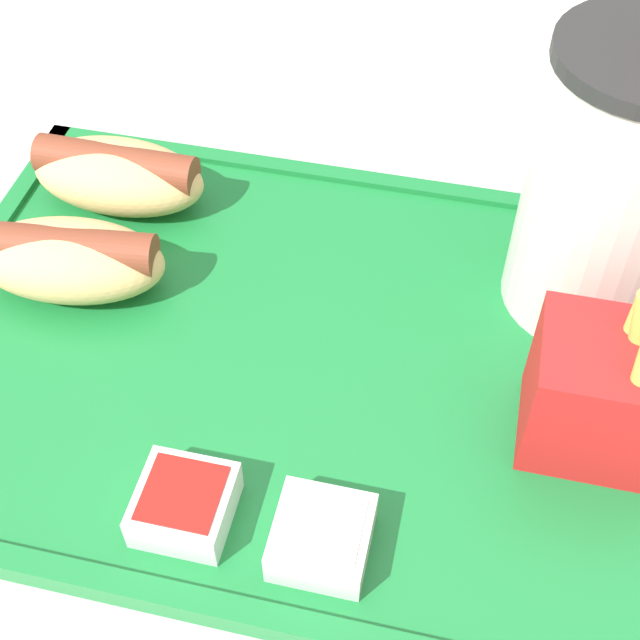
# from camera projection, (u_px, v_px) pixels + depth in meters

# --- Properties ---
(dining_table) EXTENTS (1.03, 1.04, 0.78)m
(dining_table) POSITION_uv_depth(u_px,v_px,m) (281.00, 638.00, 0.79)
(dining_table) COLOR beige
(dining_table) RESTS_ON ground_plane
(food_tray) EXTENTS (0.45, 0.31, 0.01)m
(food_tray) POSITION_uv_depth(u_px,v_px,m) (320.00, 361.00, 0.49)
(food_tray) COLOR #197233
(food_tray) RESTS_ON dining_table
(soda_cup) EXTENTS (0.09, 0.09, 0.20)m
(soda_cup) POSITION_uv_depth(u_px,v_px,m) (614.00, 187.00, 0.46)
(soda_cup) COLOR silver
(soda_cup) RESTS_ON food_tray
(hot_dog_far) EXTENTS (0.11, 0.06, 0.04)m
(hot_dog_far) POSITION_uv_depth(u_px,v_px,m) (118.00, 174.00, 0.55)
(hot_dog_far) COLOR #DBB270
(hot_dog_far) RESTS_ON food_tray
(hot_dog_near) EXTENTS (0.12, 0.07, 0.04)m
(hot_dog_near) POSITION_uv_depth(u_px,v_px,m) (69.00, 258.00, 0.51)
(hot_dog_near) COLOR #DBB270
(hot_dog_near) RESTS_ON food_tray
(fries_carton) EXTENTS (0.07, 0.06, 0.10)m
(fries_carton) POSITION_uv_depth(u_px,v_px,m) (609.00, 392.00, 0.43)
(fries_carton) COLOR red
(fries_carton) RESTS_ON food_tray
(sauce_cup_mayo) EXTENTS (0.04, 0.04, 0.02)m
(sauce_cup_mayo) POSITION_uv_depth(u_px,v_px,m) (322.00, 537.00, 0.41)
(sauce_cup_mayo) COLOR silver
(sauce_cup_mayo) RESTS_ON food_tray
(sauce_cup_ketchup) EXTENTS (0.04, 0.04, 0.02)m
(sauce_cup_ketchup) POSITION_uv_depth(u_px,v_px,m) (184.00, 504.00, 0.42)
(sauce_cup_ketchup) COLOR silver
(sauce_cup_ketchup) RESTS_ON food_tray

